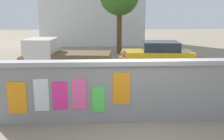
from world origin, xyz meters
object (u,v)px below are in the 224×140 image
(bicycle_near, at_px, (196,77))
(person_bystander, at_px, (22,75))
(person_walking, at_px, (123,67))
(car_parked, at_px, (158,54))
(motorcycle, at_px, (179,89))
(auto_rickshaw_truck, at_px, (64,60))

(bicycle_near, xyz_separation_m, person_bystander, (-6.48, -1.94, 0.62))
(bicycle_near, height_order, person_walking, person_walking)
(car_parked, xyz_separation_m, bicycle_near, (0.77, -3.67, -0.37))
(bicycle_near, relative_size, person_bystander, 1.02)
(car_parked, xyz_separation_m, motorcycle, (-0.56, -5.72, -0.27))
(person_walking, xyz_separation_m, person_bystander, (-3.39, -1.02, 0.00))
(car_parked, height_order, person_bystander, person_bystander)
(bicycle_near, bearing_deg, person_bystander, -163.33)
(person_walking, bearing_deg, person_bystander, -163.31)
(bicycle_near, xyz_separation_m, person_walking, (-3.09, -0.92, 0.62))
(bicycle_near, bearing_deg, person_walking, -163.36)
(person_walking, bearing_deg, motorcycle, -32.37)
(motorcycle, bearing_deg, car_parked, 84.42)
(person_bystander, bearing_deg, bicycle_near, 16.67)
(motorcycle, relative_size, bicycle_near, 1.13)
(person_bystander, bearing_deg, auto_rickshaw_truck, 71.49)
(car_parked, bearing_deg, motorcycle, -95.58)
(motorcycle, bearing_deg, person_walking, 147.63)
(motorcycle, xyz_separation_m, person_walking, (-1.76, 1.12, 0.52))
(auto_rickshaw_truck, distance_m, person_walking, 3.11)
(bicycle_near, relative_size, person_walking, 1.02)
(car_parked, distance_m, person_bystander, 8.02)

